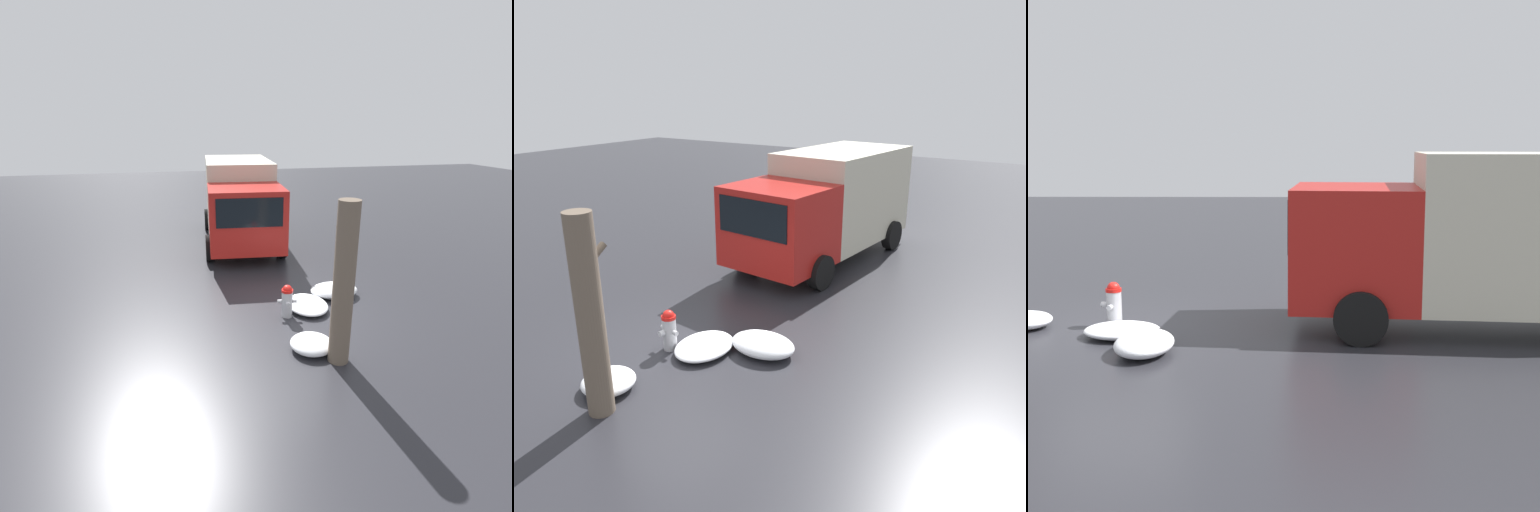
# 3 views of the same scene
# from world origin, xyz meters

# --- Properties ---
(ground_plane) EXTENTS (60.00, 60.00, 0.00)m
(ground_plane) POSITION_xyz_m (0.00, 0.00, 0.00)
(ground_plane) COLOR #28282D
(fire_hydrant) EXTENTS (0.38, 0.48, 0.83)m
(fire_hydrant) POSITION_xyz_m (-0.00, 0.00, 0.43)
(fire_hydrant) COLOR #B7B7BC
(fire_hydrant) RESTS_ON ground_plane
(delivery_truck) EXTENTS (6.62, 3.20, 3.11)m
(delivery_truck) POSITION_xyz_m (6.59, -0.06, 1.67)
(delivery_truck) COLOR red
(delivery_truck) RESTS_ON ground_plane
(snow_pile_by_hydrant) EXTENTS (0.92, 1.32, 0.34)m
(snow_pile_by_hydrant) POSITION_xyz_m (0.87, -1.61, 0.17)
(snow_pile_by_hydrant) COLOR white
(snow_pile_by_hydrant) RESTS_ON ground_plane
(snow_pile_curbside) EXTENTS (1.30, 1.03, 0.23)m
(snow_pile_curbside) POSITION_xyz_m (0.28, -0.63, 0.11)
(snow_pile_curbside) COLOR white
(snow_pile_curbside) RESTS_ON ground_plane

